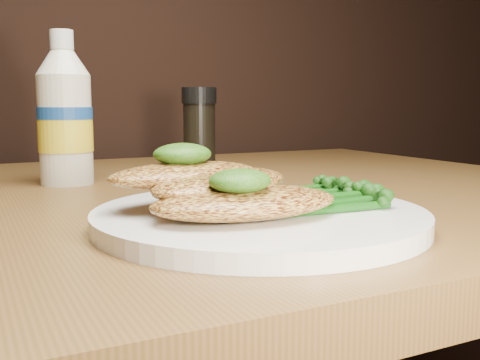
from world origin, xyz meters
name	(u,v)px	position (x,y,z in m)	size (l,w,h in m)	color
plate	(260,217)	(0.05, 0.83, 0.76)	(0.28, 0.28, 0.01)	white
chicken_front	(246,203)	(0.03, 0.80, 0.78)	(0.15, 0.08, 0.02)	gold
chicken_mid	(223,184)	(0.03, 0.85, 0.79)	(0.15, 0.08, 0.02)	gold
chicken_back	(186,175)	(0.00, 0.87, 0.79)	(0.14, 0.07, 0.02)	gold
pesto_front	(240,181)	(0.02, 0.79, 0.79)	(0.05, 0.04, 0.02)	#0E3808
pesto_back	(182,154)	(0.00, 0.87, 0.81)	(0.05, 0.05, 0.02)	#0E3808
broccolini_bundle	(309,193)	(0.10, 0.83, 0.77)	(0.13, 0.10, 0.02)	#134A10
mayo_bottle	(65,108)	(-0.05, 1.16, 0.85)	(0.07, 0.07, 0.19)	#EBE5C8
pepper_grinder	(199,130)	(0.15, 1.20, 0.81)	(0.05, 0.05, 0.13)	black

